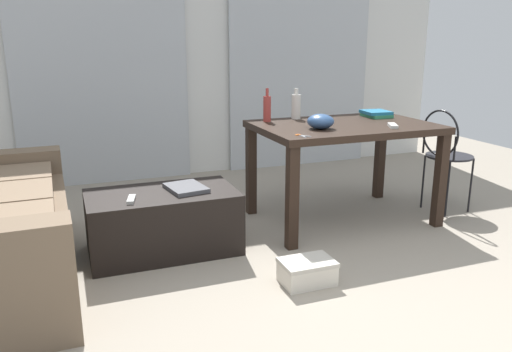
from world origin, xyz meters
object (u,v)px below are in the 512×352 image
at_px(craft_table, 344,137).
at_px(bottle_near, 296,106).
at_px(bottle_far, 267,108).
at_px(book_stack, 376,114).
at_px(scissors, 301,135).
at_px(shoebox, 307,272).
at_px(bowl, 321,121).
at_px(tv_remote_on_table, 393,126).
at_px(wire_chair, 445,148).
at_px(tv_remote_primary, 131,199).
at_px(magazine, 186,188).
at_px(coffee_table, 163,222).

xyz_separation_m(craft_table, bottle_near, (-0.23, 0.35, 0.20)).
bearing_deg(bottle_far, book_stack, -5.73).
bearing_deg(scissors, shoebox, -110.88).
height_order(bowl, tv_remote_on_table, bowl).
bearing_deg(bottle_far, wire_chair, -17.05).
relative_size(bottle_near, scissors, 1.94).
height_order(wire_chair, shoebox, wire_chair).
distance_m(craft_table, bottle_near, 0.46).
xyz_separation_m(bowl, tv_remote_primary, (-1.33, -0.11, -0.38)).
distance_m(bowl, tv_remote_on_table, 0.53).
bearing_deg(tv_remote_primary, craft_table, 22.22).
bearing_deg(tv_remote_on_table, tv_remote_primary, -154.63).
height_order(tv_remote_on_table, tv_remote_primary, tv_remote_on_table).
xyz_separation_m(wire_chair, tv_remote_on_table, (-0.60, -0.13, 0.24)).
xyz_separation_m(craft_table, wire_chair, (0.85, -0.11, -0.13)).
xyz_separation_m(bottle_far, tv_remote_primary, (-1.10, -0.54, -0.43)).
distance_m(wire_chair, shoebox, 1.80).
distance_m(bowl, shoebox, 1.13).
distance_m(bottle_near, bottle_far, 0.27).
bearing_deg(magazine, bottle_far, 20.68).
bearing_deg(bottle_far, tv_remote_primary, -154.08).
bearing_deg(craft_table, book_stack, 26.72).
distance_m(coffee_table, scissors, 1.06).
relative_size(book_stack, shoebox, 0.77).
relative_size(wire_chair, bottle_far, 3.31).
bearing_deg(bottle_near, bottle_far, -169.83).
distance_m(book_stack, shoebox, 1.71).
bearing_deg(bottle_far, shoebox, -100.89).
height_order(wire_chair, tv_remote_on_table, wire_chair).
xyz_separation_m(bowl, magazine, (-0.97, 0.00, -0.38)).
distance_m(craft_table, scissors, 0.61).
bearing_deg(bowl, coffee_table, 179.68).
xyz_separation_m(coffee_table, tv_remote_primary, (-0.21, -0.12, 0.21)).
xyz_separation_m(craft_table, tv_remote_on_table, (0.24, -0.25, 0.11)).
height_order(craft_table, magazine, craft_table).
xyz_separation_m(wire_chair, shoebox, (-1.57, -0.76, -0.45)).
relative_size(tv_remote_on_table, shoebox, 0.53).
height_order(bottle_near, tv_remote_primary, bottle_near).
bearing_deg(bottle_far, craft_table, -30.95).
bearing_deg(shoebox, craft_table, 50.29).
xyz_separation_m(craft_table, scissors, (-0.51, -0.32, 0.10)).
bearing_deg(coffee_table, shoebox, -48.09).
bearing_deg(coffee_table, tv_remote_primary, -150.50).
height_order(scissors, magazine, scissors).
height_order(bottle_near, shoebox, bottle_near).
distance_m(bottle_near, tv_remote_primary, 1.55).
relative_size(bowl, scissors, 1.54).
xyz_separation_m(coffee_table, bottle_far, (0.90, 0.42, 0.64)).
relative_size(craft_table, bowl, 6.88).
xyz_separation_m(bottle_near, book_stack, (0.65, -0.14, -0.07)).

